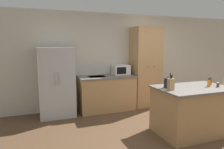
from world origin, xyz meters
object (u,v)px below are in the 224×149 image
Objects in this scene: spice_bottle_short_red at (218,85)px; kettle at (168,83)px; spice_bottle_tall_dark at (210,81)px; spice_bottle_amber_oil at (209,83)px; knife_block at (171,84)px; pantry_cabinet at (145,67)px; refrigerator at (57,82)px; microwave at (121,70)px.

kettle is (-0.97, 0.28, 0.05)m from spice_bottle_short_red.
spice_bottle_tall_dark is 0.20m from spice_bottle_amber_oil.
spice_bottle_short_red is at bearing -5.44° from knife_block.
spice_bottle_short_red is 0.53× the size of spice_bottle_amber_oil.
pantry_cabinet is at bearing 103.56° from spice_bottle_tall_dark.
refrigerator is 3.40m from spice_bottle_amber_oil.
refrigerator is 10.05× the size of spice_bottle_tall_dark.
spice_bottle_amber_oil is 0.78× the size of kettle.
spice_bottle_short_red is at bearing -35.42° from refrigerator.
knife_block is 1.90× the size of spice_bottle_tall_dark.
knife_block is (0.12, -2.09, -0.02)m from microwave.
knife_block is 1.05m from spice_bottle_tall_dark.
kettle is at bearing 164.07° from spice_bottle_short_red.
refrigerator is 3.46m from spice_bottle_tall_dark.
knife_block is 3.55× the size of spice_bottle_short_red.
knife_block reaches higher than spice_bottle_tall_dark.
spice_bottle_short_red is (1.03, -0.10, -0.07)m from knife_block.
spice_bottle_amber_oil is at bearing -142.51° from spice_bottle_tall_dark.
spice_bottle_amber_oil is at bearing -81.50° from pantry_cabinet.
microwave reaches higher than spice_bottle_tall_dark.
pantry_cabinet is at bearing 73.60° from kettle.
knife_block is at bearing -106.59° from pantry_cabinet.
microwave reaches higher than spice_bottle_amber_oil.
microwave is 2.30m from spice_bottle_tall_dark.
spice_bottle_short_red is 0.17m from spice_bottle_amber_oil.
kettle reaches higher than spice_bottle_short_red.
pantry_cabinet is 2.14m from spice_bottle_short_red.
knife_block is at bearing 174.56° from spice_bottle_short_red.
pantry_cabinet reaches higher than spice_bottle_tall_dark.
spice_bottle_short_red is at bearing -15.93° from kettle.
microwave is 2.33m from spice_bottle_amber_oil.
refrigerator is 7.85× the size of kettle.
refrigerator is 0.76× the size of pantry_cabinet.
spice_bottle_amber_oil is at bearing 148.50° from spice_bottle_short_red.
spice_bottle_tall_dark reaches higher than spice_bottle_short_red.
spice_bottle_tall_dark is at bearing -32.51° from refrigerator.
refrigerator is 2.47m from pantry_cabinet.
pantry_cabinet is 2.08m from knife_block.
kettle is at bearing -106.40° from pantry_cabinet.
kettle is at bearing 167.00° from spice_bottle_amber_oil.
microwave is at bearing 4.09° from refrigerator.
knife_block is 1.48× the size of kettle.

